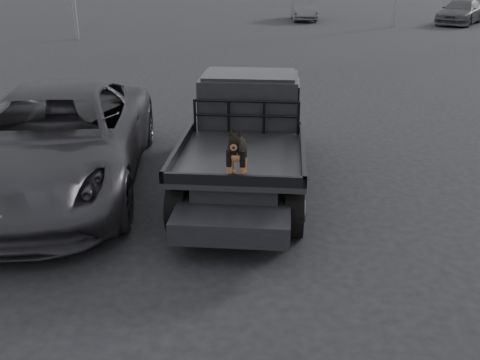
# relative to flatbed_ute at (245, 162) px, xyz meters

# --- Properties ---
(ground) EXTENTS (120.00, 120.00, 0.00)m
(ground) POSITION_rel_flatbed_ute_xyz_m (0.25, -2.21, -0.46)
(ground) COLOR black
(ground) RESTS_ON ground
(flatbed_ute) EXTENTS (2.00, 5.40, 0.92)m
(flatbed_ute) POSITION_rel_flatbed_ute_xyz_m (0.00, 0.00, 0.00)
(flatbed_ute) COLOR black
(flatbed_ute) RESTS_ON ground
(ute_cab) EXTENTS (1.72, 1.30, 0.88)m
(ute_cab) POSITION_rel_flatbed_ute_xyz_m (0.00, 0.95, 0.90)
(ute_cab) COLOR black
(ute_cab) RESTS_ON flatbed_ute
(headache_rack) EXTENTS (1.80, 0.08, 0.55)m
(headache_rack) POSITION_rel_flatbed_ute_xyz_m (0.00, 0.20, 0.74)
(headache_rack) COLOR black
(headache_rack) RESTS_ON flatbed_ute
(dog) EXTENTS (0.32, 0.60, 0.74)m
(dog) POSITION_rel_flatbed_ute_xyz_m (0.04, -1.84, 0.83)
(dog) COLOR black
(dog) RESTS_ON flatbed_ute
(parked_suv) EXTENTS (3.75, 6.45, 1.69)m
(parked_suv) POSITION_rel_flatbed_ute_xyz_m (-3.17, -0.27, 0.38)
(parked_suv) COLOR #2F2E34
(parked_suv) RESTS_ON ground
(distant_car_a) EXTENTS (1.73, 4.36, 1.41)m
(distant_car_a) POSITION_rel_flatbed_ute_xyz_m (1.61, 28.34, 0.25)
(distant_car_a) COLOR #4E4E53
(distant_car_a) RESTS_ON ground
(distant_car_b) EXTENTS (4.19, 5.32, 1.44)m
(distant_car_b) POSITION_rel_flatbed_ute_xyz_m (11.17, 26.83, 0.26)
(distant_car_b) COLOR #434247
(distant_car_b) RESTS_ON ground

